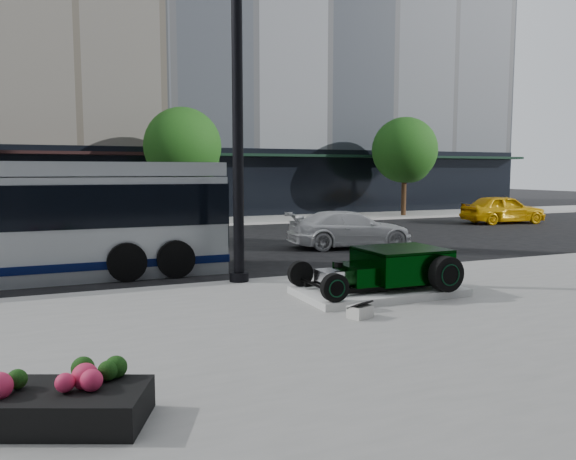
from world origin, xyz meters
name	(u,v)px	position (x,y,z in m)	size (l,w,h in m)	color
ground	(251,268)	(0.00, 0.00, 0.00)	(120.00, 120.00, 0.00)	black
sidewalk_near	(572,418)	(0.00, -10.50, 0.06)	(70.00, 17.00, 0.12)	gray
sidewalk_far	(160,223)	(0.00, 14.00, 0.06)	(70.00, 4.00, 0.12)	gray
street_trees	(185,149)	(1.15, 13.07, 3.77)	(29.80, 3.80, 5.70)	black
display_plinth	(379,291)	(1.19, -4.73, 0.20)	(3.40, 1.80, 0.15)	silver
hot_rod	(393,266)	(1.52, -4.73, 0.70)	(3.22, 2.00, 0.81)	black
info_plaque	(360,311)	(-0.12, -6.20, 0.24)	(0.48, 0.42, 0.31)	silver
lamppost	(238,116)	(-1.05, -2.20, 3.96)	(0.46, 0.46, 8.30)	black
flower_planter	(58,404)	(-5.08, -8.63, 0.33)	(1.99, 1.52, 0.58)	black
white_sedan	(350,229)	(4.69, 2.75, 0.65)	(1.81, 4.46, 1.29)	white
yellow_taxi	(503,209)	(16.50, 7.73, 0.74)	(1.74, 4.33, 1.48)	#DEA308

